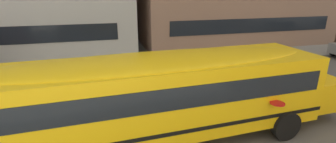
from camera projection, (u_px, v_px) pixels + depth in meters
ground_plane at (176, 113)px, 9.52m from camera, size 400.00×400.00×0.00m
sidewalk_far at (144, 63)px, 16.05m from camera, size 120.00×3.00×0.01m
lane_centreline at (176, 113)px, 9.52m from camera, size 110.00×0.16×0.01m
school_bus at (160, 92)px, 7.36m from camera, size 12.40×2.98×2.75m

